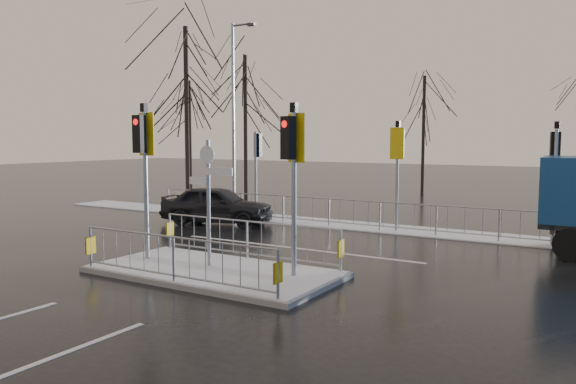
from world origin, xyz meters
The scene contains 11 objects.
ground centered at (0.00, 0.00, 0.00)m, with size 120.00×120.00×0.00m, color black.
snow_verge centered at (0.00, 8.60, 0.02)m, with size 30.00×2.00×0.04m, color white.
lane_markings centered at (0.00, -0.33, 0.00)m, with size 8.00×11.38×0.01m.
traffic_island centered at (-0.01, 0.01, 0.39)m, with size 6.00×3.04×4.15m.
far_kerb_fixtures centered at (0.29, 8.09, 1.02)m, with size 18.00×0.65×3.83m.
car_far_lane centered at (-5.00, 6.41, 0.73)m, with size 1.72×4.28×1.46m, color black.
tree_near_a centered at (-10.50, 11.00, 6.11)m, with size 4.75×4.75×8.97m.
tree_near_b centered at (-8.00, 12.50, 5.15)m, with size 4.00×4.00×7.55m.
tree_near_c centered at (-12.50, 13.50, 4.50)m, with size 3.50×3.50×6.61m.
tree_far_a centered at (-2.00, 22.00, 4.82)m, with size 3.75×3.75×7.08m.
street_lamp_left centered at (-6.43, 9.50, 4.49)m, with size 1.25×0.18×8.20m.
Camera 1 is at (8.40, -10.37, 3.25)m, focal length 35.00 mm.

